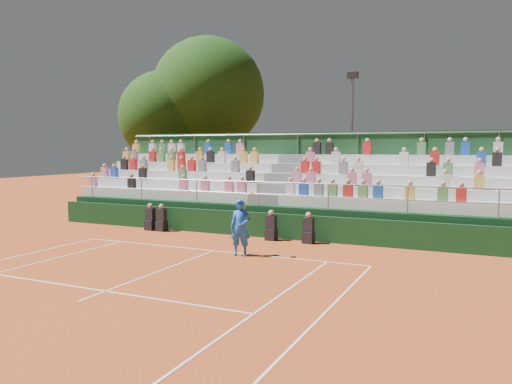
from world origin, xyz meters
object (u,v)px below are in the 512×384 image
at_px(tree_east, 208,94).
at_px(tree_west, 164,117).
at_px(tennis_player, 241,227).
at_px(floodlight_mast, 352,131).

bearing_deg(tree_east, tree_west, -147.35).
xyz_separation_m(tennis_player, floodlight_mast, (0.46, 12.98, 3.62)).
height_order(tennis_player, floodlight_mast, floodlight_mast).
height_order(tree_west, tree_east, tree_east).
relative_size(tree_east, floodlight_mast, 1.41).
distance_m(tree_west, floodlight_mast, 12.72).
xyz_separation_m(tree_west, tree_east, (2.45, 1.57, 1.51)).
height_order(tree_west, floodlight_mast, tree_west).
bearing_deg(tree_east, floodlight_mast, -9.21).
relative_size(tree_west, tree_east, 0.79).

